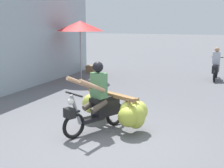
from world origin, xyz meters
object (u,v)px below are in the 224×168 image
object	(u,v)px
produce_crate	(92,69)
market_umbrella_near_shop	(80,26)
motorbike_main_loaded	(109,107)
motorbike_distant_ahead_left	(216,67)

from	to	relation	value
produce_crate	market_umbrella_near_shop	bearing A→B (deg)	-79.69
motorbike_main_loaded	motorbike_distant_ahead_left	bearing A→B (deg)	73.97
motorbike_distant_ahead_left	market_umbrella_near_shop	distance (m)	6.00
motorbike_main_loaded	market_umbrella_near_shop	world-z (taller)	market_umbrella_near_shop
motorbike_distant_ahead_left	produce_crate	distance (m)	5.73
motorbike_distant_ahead_left	market_umbrella_near_shop	world-z (taller)	market_umbrella_near_shop
motorbike_main_loaded	motorbike_distant_ahead_left	world-z (taller)	motorbike_main_loaded
produce_crate	motorbike_main_loaded	bearing A→B (deg)	-61.87
market_umbrella_near_shop	motorbike_distant_ahead_left	bearing A→B (deg)	20.82
motorbike_main_loaded	market_umbrella_near_shop	distance (m)	6.30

